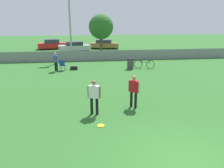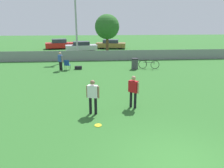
# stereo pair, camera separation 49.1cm
# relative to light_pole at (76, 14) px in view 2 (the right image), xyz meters

# --- Properties ---
(ground_plane) EXTENTS (120.00, 120.00, 0.00)m
(ground_plane) POSITION_rel_light_pole_xyz_m (4.34, -19.56, -4.82)
(ground_plane) COLOR #2D6628
(fence_backline) EXTENTS (27.00, 0.07, 1.21)m
(fence_backline) POSITION_rel_light_pole_xyz_m (4.34, -1.56, -4.27)
(fence_backline) COLOR gray
(fence_backline) RESTS_ON ground_plane
(light_pole) EXTENTS (0.90, 0.36, 8.13)m
(light_pole) POSITION_rel_light_pole_xyz_m (0.00, 0.00, 0.00)
(light_pole) COLOR #9E9EA3
(light_pole) RESTS_ON ground_plane
(tree_near_pole) EXTENTS (2.88, 2.88, 4.92)m
(tree_near_pole) POSITION_rel_light_pole_xyz_m (3.49, 1.40, -1.36)
(tree_near_pole) COLOR brown
(tree_near_pole) RESTS_ON ground_plane
(player_receiver_white) EXTENTS (0.60, 0.33, 1.64)m
(player_receiver_white) POSITION_rel_light_pole_xyz_m (1.75, -15.56, -3.86)
(player_receiver_white) COLOR black
(player_receiver_white) RESTS_ON ground_plane
(player_defender_red) EXTENTS (0.48, 0.47, 1.64)m
(player_defender_red) POSITION_rel_light_pole_xyz_m (3.74, -14.95, -3.86)
(player_defender_red) COLOR black
(player_defender_red) RESTS_ON ground_plane
(spectator_in_blue) EXTENTS (0.45, 0.47, 1.61)m
(spectator_in_blue) POSITION_rel_light_pole_xyz_m (-1.02, -6.19, -3.88)
(spectator_in_blue) COLOR black
(spectator_in_blue) RESTS_ON ground_plane
(frisbee_disc) EXTENTS (0.30, 0.30, 0.03)m
(frisbee_disc) POSITION_rel_light_pole_xyz_m (1.95, -16.78, -4.80)
(frisbee_disc) COLOR yellow
(frisbee_disc) RESTS_ON ground_plane
(folding_chair_sideline) EXTENTS (0.52, 0.53, 0.91)m
(folding_chair_sideline) POSITION_rel_light_pole_xyz_m (-0.49, -6.02, -4.30)
(folding_chair_sideline) COLOR #333338
(folding_chair_sideline) RESTS_ON ground_plane
(bicycle_sideline) EXTENTS (1.80, 0.59, 0.81)m
(bicycle_sideline) POSITION_rel_light_pole_xyz_m (6.76, -6.05, -4.42)
(bicycle_sideline) COLOR black
(bicycle_sideline) RESTS_ON ground_plane
(trash_bin) EXTENTS (0.61, 0.61, 0.96)m
(trash_bin) POSITION_rel_light_pole_xyz_m (5.48, -6.07, -4.33)
(trash_bin) COLOR #3F3F44
(trash_bin) RESTS_ON ground_plane
(gear_bag_sideline) EXTENTS (0.63, 0.34, 0.31)m
(gear_bag_sideline) POSITION_rel_light_pole_xyz_m (0.44, -5.76, -4.67)
(gear_bag_sideline) COLOR black
(gear_bag_sideline) RESTS_ON ground_plane
(parked_car_red) EXTENTS (4.35, 2.53, 1.47)m
(parked_car_red) POSITION_rel_light_pole_xyz_m (-3.36, 9.27, -4.12)
(parked_car_red) COLOR black
(parked_car_red) RESTS_ON ground_plane
(parked_car_silver) EXTENTS (4.56, 2.41, 1.36)m
(parked_car_silver) POSITION_rel_light_pole_xyz_m (0.11, 6.23, -4.15)
(parked_car_silver) COLOR black
(parked_car_silver) RESTS_ON ground_plane
(parked_car_tan) EXTENTS (4.72, 2.52, 1.36)m
(parked_car_tan) POSITION_rel_light_pole_xyz_m (4.51, 8.80, -4.14)
(parked_car_tan) COLOR black
(parked_car_tan) RESTS_ON ground_plane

